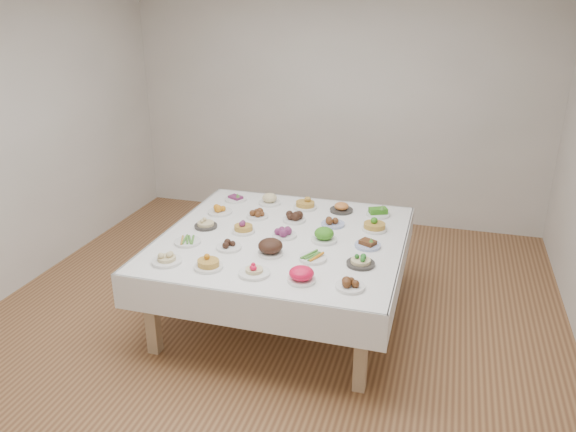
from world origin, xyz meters
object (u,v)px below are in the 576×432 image
(dish_0, at_px, (166,256))
(dish_24, at_px, (378,211))
(display_table, at_px, (283,244))
(dish_12, at_px, (284,232))

(dish_0, distance_m, dish_24, 2.00)
(dish_0, xyz_separation_m, dish_24, (1.40, 1.42, -0.01))
(display_table, xyz_separation_m, dish_12, (0.01, 0.01, 0.12))
(dish_12, bearing_deg, dish_24, 45.42)
(display_table, relative_size, dish_24, 9.50)
(display_table, relative_size, dish_0, 8.99)
(display_table, height_order, dish_12, dish_12)
(dish_0, bearing_deg, display_table, 45.49)
(display_table, relative_size, dish_12, 9.87)
(dish_24, bearing_deg, display_table, -134.68)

